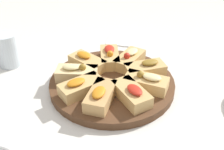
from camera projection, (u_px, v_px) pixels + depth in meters
ground_plane at (112, 86)px, 0.68m from camera, size 3.00×3.00×0.00m
serving_board at (112, 83)px, 0.67m from camera, size 0.32×0.32×0.02m
focaccia_slice_0 at (131, 94)px, 0.59m from camera, size 0.09×0.11×0.04m
focaccia_slice_1 at (146, 82)px, 0.63m from camera, size 0.07×0.11×0.04m
focaccia_slice_2 at (145, 69)px, 0.68m from camera, size 0.11×0.10×0.04m
focaccia_slice_3 at (129, 59)px, 0.72m from camera, size 0.10×0.05×0.04m
focaccia_slice_4 at (110, 57)px, 0.73m from camera, size 0.11×0.10×0.04m
focaccia_slice_5 at (87, 62)px, 0.71m from camera, size 0.06×0.11×0.04m
focaccia_slice_6 at (77, 73)px, 0.66m from camera, size 0.09×0.11×0.04m
focaccia_slice_7 at (81, 87)px, 0.61m from camera, size 0.11×0.08×0.04m
focaccia_slice_8 at (101, 96)px, 0.59m from camera, size 0.11×0.08×0.04m
water_glass at (8, 50)px, 0.74m from camera, size 0.07×0.07×0.10m
napkin_stack at (121, 39)px, 0.90m from camera, size 0.12×0.12×0.01m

